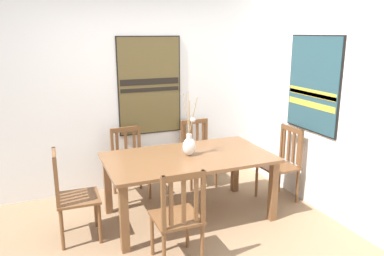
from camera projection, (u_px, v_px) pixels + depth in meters
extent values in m
cube|color=#8E7051|center=(186.00, 253.00, 3.66)|extent=(6.40, 6.40, 0.03)
cube|color=white|center=(134.00, 88.00, 4.99)|extent=(6.40, 0.12, 2.70)
cube|color=white|center=(348.00, 102.00, 4.01)|extent=(0.12, 6.40, 2.70)
cube|color=brown|center=(189.00, 157.00, 4.19)|extent=(1.84, 1.04, 0.03)
cube|color=brown|center=(124.00, 219.00, 3.58)|extent=(0.08, 0.08, 0.70)
cube|color=brown|center=(273.00, 191.00, 4.20)|extent=(0.08, 0.08, 0.70)
cube|color=brown|center=(108.00, 185.00, 4.37)|extent=(0.08, 0.08, 0.70)
cube|color=brown|center=(235.00, 166.00, 4.99)|extent=(0.08, 0.08, 0.70)
ellipsoid|color=silver|center=(189.00, 147.00, 4.18)|extent=(0.15, 0.13, 0.21)
cylinder|color=silver|center=(189.00, 136.00, 4.15)|extent=(0.06, 0.06, 0.05)
cylinder|color=#997F5B|center=(189.00, 113.00, 4.12)|extent=(0.03, 0.08, 0.47)
cylinder|color=#997F5B|center=(189.00, 118.00, 4.06)|extent=(0.03, 0.07, 0.39)
cylinder|color=#997F5B|center=(193.00, 116.00, 4.11)|extent=(0.10, 0.02, 0.41)
cylinder|color=#997F5B|center=(186.00, 114.00, 4.13)|extent=(0.03, 0.11, 0.44)
sphere|color=silver|center=(193.00, 120.00, 4.13)|extent=(0.06, 0.06, 0.06)
cube|color=brown|center=(176.00, 217.00, 3.41)|extent=(0.42, 0.42, 0.03)
cylinder|color=brown|center=(152.00, 234.00, 3.56)|extent=(0.04, 0.04, 0.43)
cylinder|color=brown|center=(187.00, 227.00, 3.69)|extent=(0.04, 0.04, 0.43)
cylinder|color=brown|center=(164.00, 255.00, 3.24)|extent=(0.04, 0.04, 0.43)
cylinder|color=brown|center=(202.00, 246.00, 3.37)|extent=(0.04, 0.04, 0.43)
cube|color=brown|center=(163.00, 204.00, 3.11)|extent=(0.04, 0.04, 0.48)
cube|color=brown|center=(203.00, 197.00, 3.24)|extent=(0.04, 0.04, 0.48)
cube|color=brown|center=(184.00, 177.00, 3.12)|extent=(0.38, 0.03, 0.06)
cube|color=brown|center=(171.00, 204.00, 3.14)|extent=(0.04, 0.02, 0.39)
cube|color=brown|center=(184.00, 202.00, 3.18)|extent=(0.04, 0.02, 0.39)
cube|color=brown|center=(196.00, 199.00, 3.22)|extent=(0.04, 0.02, 0.39)
cube|color=brown|center=(199.00, 154.00, 5.18)|extent=(0.44, 0.44, 0.03)
cylinder|color=brown|center=(216.00, 172.00, 5.13)|extent=(0.04, 0.04, 0.43)
cylinder|color=brown|center=(191.00, 176.00, 5.01)|extent=(0.04, 0.04, 0.43)
cylinder|color=brown|center=(206.00, 164.00, 5.46)|extent=(0.04, 0.04, 0.43)
cylinder|color=brown|center=(183.00, 167.00, 5.34)|extent=(0.04, 0.04, 0.43)
cube|color=brown|center=(206.00, 133.00, 5.36)|extent=(0.04, 0.04, 0.44)
cube|color=brown|center=(182.00, 136.00, 5.24)|extent=(0.04, 0.04, 0.44)
cube|color=brown|center=(194.00, 122.00, 5.25)|extent=(0.38, 0.05, 0.06)
cube|color=brown|center=(203.00, 135.00, 5.35)|extent=(0.04, 0.02, 0.35)
cube|color=brown|center=(197.00, 135.00, 5.32)|extent=(0.04, 0.02, 0.35)
cube|color=brown|center=(191.00, 136.00, 5.29)|extent=(0.04, 0.02, 0.35)
cube|color=brown|center=(185.00, 136.00, 5.26)|extent=(0.04, 0.02, 0.35)
cube|color=brown|center=(131.00, 164.00, 4.79)|extent=(0.45, 0.45, 0.03)
cylinder|color=brown|center=(150.00, 183.00, 4.76)|extent=(0.04, 0.04, 0.43)
cylinder|color=brown|center=(122.00, 188.00, 4.61)|extent=(0.04, 0.04, 0.43)
cylinder|color=brown|center=(140.00, 174.00, 5.08)|extent=(0.04, 0.04, 0.43)
cylinder|color=brown|center=(114.00, 178.00, 4.92)|extent=(0.04, 0.04, 0.43)
cube|color=brown|center=(139.00, 141.00, 4.97)|extent=(0.04, 0.04, 0.43)
cube|color=brown|center=(112.00, 145.00, 4.82)|extent=(0.04, 0.04, 0.43)
cube|color=brown|center=(125.00, 129.00, 4.85)|extent=(0.38, 0.06, 0.06)
cube|color=brown|center=(134.00, 143.00, 4.95)|extent=(0.04, 0.02, 0.34)
cube|color=brown|center=(126.00, 144.00, 4.90)|extent=(0.04, 0.02, 0.34)
cube|color=brown|center=(117.00, 145.00, 4.85)|extent=(0.04, 0.02, 0.34)
cube|color=brown|center=(278.00, 167.00, 4.70)|extent=(0.44, 0.44, 0.03)
cylinder|color=brown|center=(274.00, 191.00, 4.52)|extent=(0.04, 0.04, 0.43)
cylinder|color=brown|center=(257.00, 181.00, 4.84)|extent=(0.04, 0.04, 0.43)
cylinder|color=brown|center=(297.00, 186.00, 4.67)|extent=(0.04, 0.04, 0.43)
cylinder|color=brown|center=(279.00, 176.00, 4.99)|extent=(0.04, 0.04, 0.43)
cube|color=brown|center=(301.00, 149.00, 4.56)|extent=(0.04, 0.04, 0.48)
cube|color=brown|center=(282.00, 142.00, 4.87)|extent=(0.04, 0.04, 0.48)
cube|color=brown|center=(292.00, 129.00, 4.66)|extent=(0.05, 0.38, 0.06)
cube|color=brown|center=(298.00, 150.00, 4.60)|extent=(0.02, 0.04, 0.39)
cube|color=brown|center=(293.00, 148.00, 4.68)|extent=(0.02, 0.04, 0.39)
cube|color=brown|center=(289.00, 146.00, 4.76)|extent=(0.02, 0.04, 0.39)
cube|color=brown|center=(284.00, 144.00, 4.84)|extent=(0.02, 0.04, 0.39)
cube|color=brown|center=(78.00, 198.00, 3.81)|extent=(0.43, 0.43, 0.03)
cylinder|color=brown|center=(96.00, 208.00, 4.09)|extent=(0.04, 0.04, 0.43)
cylinder|color=brown|center=(100.00, 223.00, 3.76)|extent=(0.04, 0.04, 0.43)
cylinder|color=brown|center=(61.00, 214.00, 3.96)|extent=(0.04, 0.04, 0.43)
cylinder|color=brown|center=(62.00, 230.00, 3.64)|extent=(0.04, 0.04, 0.43)
cube|color=brown|center=(56.00, 170.00, 3.84)|extent=(0.04, 0.04, 0.49)
cube|color=brown|center=(56.00, 183.00, 3.51)|extent=(0.04, 0.04, 0.49)
cube|color=brown|center=(54.00, 155.00, 3.62)|extent=(0.04, 0.38, 0.06)
cube|color=brown|center=(56.00, 173.00, 3.82)|extent=(0.02, 0.04, 0.40)
cube|color=brown|center=(56.00, 175.00, 3.75)|extent=(0.02, 0.04, 0.40)
cube|color=brown|center=(56.00, 178.00, 3.68)|extent=(0.02, 0.04, 0.40)
cube|color=brown|center=(56.00, 181.00, 3.61)|extent=(0.02, 0.04, 0.40)
cube|color=brown|center=(56.00, 184.00, 3.54)|extent=(0.02, 0.04, 0.40)
cube|color=black|center=(149.00, 86.00, 5.00)|extent=(0.86, 0.04, 1.30)
cube|color=brown|center=(150.00, 86.00, 4.98)|extent=(0.83, 0.01, 1.27)
cube|color=black|center=(150.00, 82.00, 4.96)|extent=(0.80, 0.00, 0.08)
cube|color=black|center=(150.00, 90.00, 4.99)|extent=(0.80, 0.00, 0.05)
cube|color=black|center=(314.00, 84.00, 4.38)|extent=(0.04, 0.87, 1.12)
cube|color=#284C56|center=(313.00, 84.00, 4.37)|extent=(0.01, 0.84, 1.09)
cube|color=gold|center=(311.00, 95.00, 4.40)|extent=(0.00, 0.81, 0.05)
cube|color=gold|center=(311.00, 104.00, 4.43)|extent=(0.00, 0.81, 0.07)
cube|color=gold|center=(312.00, 93.00, 4.39)|extent=(0.00, 0.81, 0.08)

